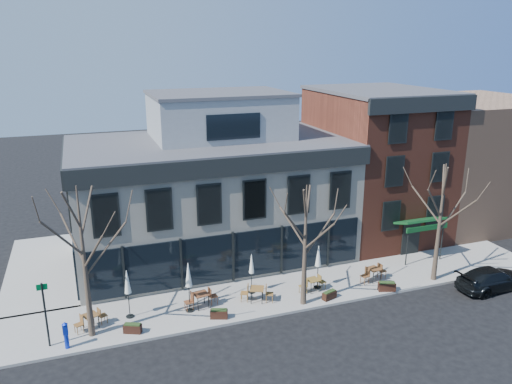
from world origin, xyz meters
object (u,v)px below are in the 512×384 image
object	(u,v)px
cafe_set_0	(91,320)
umbrella_0	(127,284)
parked_sedan	(492,279)
call_box	(66,334)

from	to	relation	value
cafe_set_0	umbrella_0	xyz separation A→B (m)	(2.01, 0.43, 1.46)
parked_sedan	umbrella_0	xyz separation A→B (m)	(-21.14, 3.84, 1.41)
parked_sedan	cafe_set_0	bearing A→B (deg)	78.61
call_box	umbrella_0	distance (m)	3.90
parked_sedan	call_box	bearing A→B (deg)	82.47
call_box	umbrella_0	size ratio (longest dim) A/B	0.52
parked_sedan	umbrella_0	size ratio (longest dim) A/B	1.71
call_box	umbrella_0	xyz separation A→B (m)	(3.19, 1.91, 1.18)
parked_sedan	cafe_set_0	size ratio (longest dim) A/B	2.62
cafe_set_0	parked_sedan	bearing A→B (deg)	-8.39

